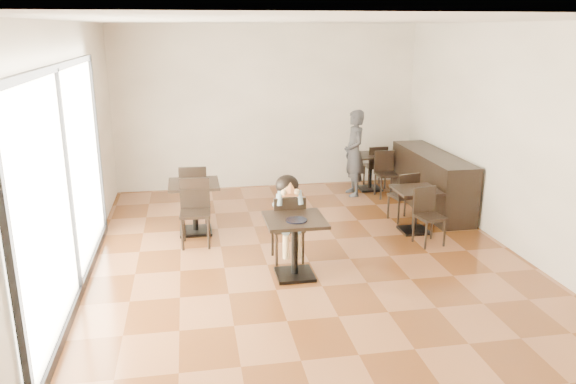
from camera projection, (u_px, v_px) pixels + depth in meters
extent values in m
cube|color=brown|center=(309.00, 262.00, 7.77)|extent=(6.00, 8.00, 0.01)
cube|color=silver|center=(312.00, 21.00, 6.87)|extent=(6.00, 8.00, 0.01)
cube|color=white|center=(268.00, 108.00, 11.10)|extent=(6.00, 0.01, 3.20)
cube|color=white|center=(445.00, 277.00, 3.54)|extent=(6.00, 0.01, 3.20)
cube|color=white|center=(69.00, 157.00, 6.82)|extent=(0.01, 8.00, 3.20)
cube|color=white|center=(520.00, 141.00, 7.83)|extent=(0.01, 8.00, 3.20)
cube|color=white|center=(66.00, 184.00, 6.41)|extent=(0.04, 4.50, 2.60)
cylinder|color=black|center=(296.00, 220.00, 7.01)|extent=(0.27, 0.27, 0.02)
imported|color=#39393E|center=(354.00, 153.00, 10.68)|extent=(0.40, 0.61, 1.65)
cube|color=black|center=(431.00, 181.00, 9.97)|extent=(0.60, 2.40, 1.00)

